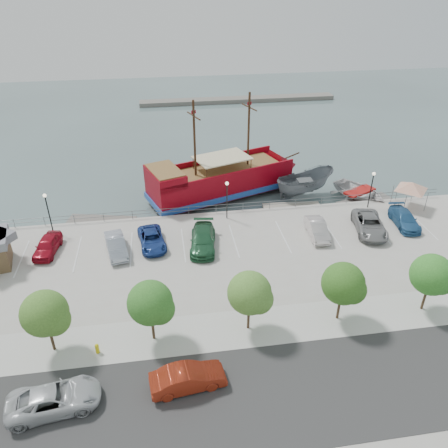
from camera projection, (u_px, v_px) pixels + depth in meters
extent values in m
plane|color=#455657|center=(237.00, 261.00, 41.89)|extent=(160.00, 160.00, 0.00)
cube|color=#333333|center=(282.00, 393.00, 27.81)|extent=(100.00, 8.00, 0.04)
cube|color=beige|center=(261.00, 326.00, 32.89)|extent=(100.00, 4.00, 0.05)
cylinder|color=slate|center=(225.00, 205.00, 47.50)|extent=(50.00, 0.06, 0.06)
cylinder|color=slate|center=(225.00, 208.00, 47.71)|extent=(50.00, 0.06, 0.06)
cube|color=#666358|center=(238.00, 100.00, 89.61)|extent=(40.00, 3.00, 0.80)
cube|color=maroon|center=(220.00, 181.00, 52.34)|extent=(17.91, 10.75, 2.78)
cube|color=#214BA5|center=(220.00, 188.00, 52.81)|extent=(18.32, 11.16, 0.64)
cone|color=maroon|center=(285.00, 167.00, 56.15)|extent=(4.94, 5.98, 5.13)
cube|color=maroon|center=(165.00, 177.00, 48.43)|extent=(4.81, 6.11, 1.50)
cube|color=brown|center=(165.00, 170.00, 48.02)|extent=(4.46, 5.63, 0.13)
cube|color=brown|center=(224.00, 169.00, 51.82)|extent=(14.67, 9.07, 0.16)
cube|color=maroon|center=(211.00, 160.00, 53.38)|extent=(16.20, 5.91, 0.75)
cube|color=maroon|center=(231.00, 176.00, 49.50)|extent=(16.20, 5.91, 0.75)
cylinder|color=#382111|center=(249.00, 130.00, 50.89)|extent=(0.33, 0.33, 8.77)
cylinder|color=#382111|center=(195.00, 140.00, 48.08)|extent=(0.33, 0.33, 8.77)
cylinder|color=#382111|center=(249.00, 107.00, 49.52)|extent=(1.21, 3.07, 0.15)
cylinder|color=#382111|center=(194.00, 116.00, 46.70)|extent=(1.21, 3.07, 0.15)
cube|color=beige|center=(222.00, 158.00, 50.89)|extent=(7.20, 5.90, 0.13)
cylinder|color=#382111|center=(291.00, 156.00, 55.80)|extent=(2.57, 1.05, 0.63)
imported|color=slate|center=(305.00, 185.00, 52.57)|extent=(8.41, 5.26, 3.05)
imported|color=silver|center=(359.00, 194.00, 52.38)|extent=(7.53, 8.46, 1.45)
cube|color=#69625B|center=(102.00, 221.00, 47.84)|extent=(7.63, 3.71, 0.42)
cube|color=gray|center=(292.00, 207.00, 50.64)|extent=(6.76, 2.32, 0.38)
cube|color=#66635E|center=(364.00, 202.00, 51.78)|extent=(7.13, 3.62, 0.39)
cylinder|color=slate|center=(392.00, 194.00, 49.37)|extent=(0.07, 0.07, 2.18)
cylinder|color=slate|center=(413.00, 192.00, 49.80)|extent=(0.07, 0.07, 2.18)
cylinder|color=slate|center=(405.00, 205.00, 47.20)|extent=(0.07, 0.07, 2.18)
cylinder|color=slate|center=(426.00, 202.00, 47.63)|extent=(0.07, 0.07, 2.18)
pyramid|color=silver|center=(413.00, 182.00, 47.50)|extent=(4.34, 4.34, 0.89)
imported|color=silver|center=(54.00, 399.00, 26.52)|extent=(5.86, 3.31, 1.55)
imported|color=maroon|center=(188.00, 378.00, 27.84)|extent=(5.04, 2.30, 1.60)
cylinder|color=yellow|center=(97.00, 349.00, 30.51)|extent=(0.26, 0.26, 0.66)
sphere|color=yellow|center=(97.00, 346.00, 30.33)|extent=(0.29, 0.29, 0.29)
cylinder|color=black|center=(49.00, 214.00, 43.54)|extent=(0.12, 0.12, 4.00)
sphere|color=#FFF2CC|center=(45.00, 196.00, 42.46)|extent=(0.36, 0.36, 0.36)
cylinder|color=black|center=(227.00, 202.00, 45.86)|extent=(0.12, 0.12, 4.00)
sphere|color=#FFF2CC|center=(227.00, 183.00, 44.78)|extent=(0.36, 0.36, 0.36)
cylinder|color=black|center=(371.00, 191.00, 47.93)|extent=(0.12, 0.12, 4.00)
sphere|color=#FFF2CC|center=(374.00, 174.00, 46.85)|extent=(0.36, 0.36, 0.36)
cylinder|color=#473321|center=(52.00, 338.00, 30.40)|extent=(0.20, 0.20, 2.20)
sphere|color=#406925|center=(45.00, 313.00, 29.21)|extent=(3.20, 3.20, 3.20)
sphere|color=#406925|center=(54.00, 320.00, 29.24)|extent=(2.20, 2.20, 2.20)
cylinder|color=#473321|center=(153.00, 327.00, 31.30)|extent=(0.20, 0.20, 2.20)
sphere|color=#2D6322|center=(150.00, 303.00, 30.12)|extent=(3.20, 3.20, 3.20)
sphere|color=#2D6322|center=(159.00, 309.00, 30.15)|extent=(2.20, 2.20, 2.20)
cylinder|color=#473321|center=(248.00, 317.00, 32.21)|extent=(0.20, 0.20, 2.20)
sphere|color=#49732C|center=(249.00, 293.00, 31.02)|extent=(3.20, 3.20, 3.20)
sphere|color=#49732C|center=(258.00, 299.00, 31.05)|extent=(2.20, 2.20, 2.20)
cylinder|color=#473321|center=(339.00, 307.00, 33.11)|extent=(0.20, 0.20, 2.20)
sphere|color=#2F5C1C|center=(343.00, 283.00, 31.93)|extent=(3.20, 3.20, 3.20)
sphere|color=#2F5C1C|center=(352.00, 290.00, 31.96)|extent=(2.20, 2.20, 2.20)
cylinder|color=#473321|center=(424.00, 298.00, 34.02)|extent=(0.20, 0.20, 2.20)
sphere|color=#2E7024|center=(432.00, 275.00, 32.83)|extent=(3.20, 3.20, 3.20)
sphere|color=#2E7024|center=(440.00, 281.00, 32.86)|extent=(2.20, 2.20, 2.20)
imported|color=maroon|center=(47.00, 245.00, 40.98)|extent=(2.43, 4.68, 1.52)
imported|color=#9CA2B1|center=(116.00, 245.00, 40.92)|extent=(2.60, 5.02, 1.58)
imported|color=navy|center=(152.00, 239.00, 41.98)|extent=(2.99, 5.29, 1.39)
imported|color=#265D39|center=(203.00, 239.00, 41.71)|extent=(3.13, 6.03, 1.67)
imported|color=beige|center=(317.00, 229.00, 43.49)|extent=(1.92, 4.72, 1.52)
imported|color=gray|center=(370.00, 225.00, 44.12)|extent=(3.81, 6.29, 1.63)
imported|color=#2A5E90|center=(404.00, 219.00, 45.26)|extent=(2.51, 5.21, 1.46)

